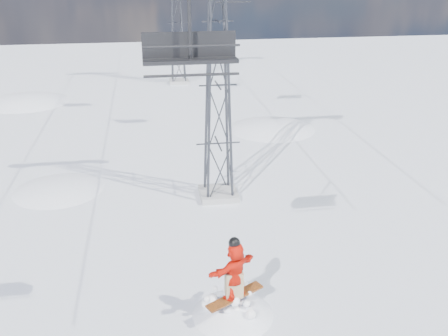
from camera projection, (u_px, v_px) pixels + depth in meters
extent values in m
plane|color=white|center=(230.00, 299.00, 16.87)|extent=(120.00, 120.00, 0.00)
sphere|color=white|center=(76.00, 314.00, 27.88)|extent=(16.00, 16.00, 16.00)
sphere|color=white|center=(267.00, 248.00, 37.80)|extent=(20.00, 20.00, 20.00)
sphere|color=white|center=(44.00, 215.00, 44.62)|extent=(22.00, 22.00, 22.00)
cube|color=#999999|center=(218.00, 194.00, 24.23)|extent=(1.80, 1.80, 0.30)
cube|color=#999999|center=(179.00, 81.00, 47.03)|extent=(1.80, 1.80, 0.30)
cube|color=#B85718|center=(235.00, 296.00, 15.54)|extent=(1.95, 1.18, 0.19)
imported|color=red|center=(235.00, 270.00, 15.17)|extent=(1.80, 1.41, 1.91)
cube|color=#9F8862|center=(235.00, 284.00, 15.37)|extent=(0.67, 0.63, 0.88)
sphere|color=black|center=(235.00, 243.00, 14.82)|extent=(0.36, 0.36, 0.36)
cylinder|color=black|center=(189.00, 6.00, 10.47)|extent=(0.08, 0.08, 2.28)
cube|color=black|center=(190.00, 61.00, 10.91)|extent=(2.08, 0.47, 0.08)
cube|color=black|center=(189.00, 45.00, 10.99)|extent=(2.08, 0.06, 0.57)
cylinder|color=black|center=(192.00, 75.00, 10.77)|extent=(2.08, 0.06, 0.06)
cylinder|color=black|center=(191.00, 46.00, 10.48)|extent=(2.08, 0.05, 0.05)
cylinder|color=black|center=(233.00, 2.00, 29.17)|extent=(2.00, 0.06, 0.06)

